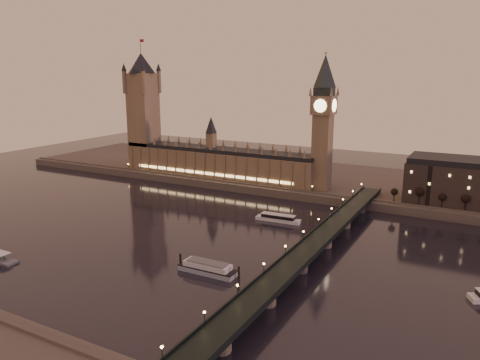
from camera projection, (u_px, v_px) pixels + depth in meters
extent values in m
plane|color=black|center=(172.00, 230.00, 288.44)|extent=(700.00, 700.00, 0.00)
cube|color=#423D35|center=(311.00, 178.00, 415.02)|extent=(560.00, 130.00, 6.00)
cube|color=brown|center=(217.00, 164.00, 406.71)|extent=(180.00, 26.00, 22.00)
cube|color=black|center=(217.00, 150.00, 403.84)|extent=(180.00, 22.00, 3.20)
cube|color=#FFCC7F|center=(209.00, 174.00, 396.52)|extent=(153.00, 0.25, 2.20)
cube|color=brown|center=(144.00, 121.00, 436.38)|extent=(22.00, 22.00, 88.00)
cone|color=black|center=(141.00, 63.00, 424.32)|extent=(31.68, 31.68, 18.00)
cylinder|color=black|center=(140.00, 46.00, 420.91)|extent=(0.44, 0.44, 12.00)
cube|color=maroon|center=(142.00, 41.00, 418.87)|extent=(4.00, 0.15, 2.50)
cube|color=brown|center=(322.00, 152.00, 358.93)|extent=(13.00, 13.00, 58.00)
cube|color=brown|center=(324.00, 105.00, 350.75)|extent=(16.00, 16.00, 14.00)
cylinder|color=#FFEAA5|center=(320.00, 106.00, 343.74)|extent=(9.60, 0.35, 9.60)
cylinder|color=#FFEAA5|center=(313.00, 105.00, 354.55)|extent=(0.35, 9.60, 9.60)
cube|color=black|center=(324.00, 92.00, 348.47)|extent=(13.00, 13.00, 6.00)
cone|color=black|center=(325.00, 71.00, 345.06)|extent=(17.68, 17.68, 24.00)
sphere|color=gold|center=(326.00, 53.00, 342.10)|extent=(2.00, 2.00, 2.00)
cube|color=black|center=(314.00, 244.00, 243.87)|extent=(13.00, 260.00, 2.00)
cube|color=black|center=(303.00, 239.00, 246.45)|extent=(0.60, 260.00, 1.00)
cube|color=black|center=(326.00, 243.00, 240.60)|extent=(0.60, 260.00, 1.00)
cylinder|color=black|center=(395.00, 197.00, 327.22)|extent=(0.70, 0.70, 8.11)
sphere|color=black|center=(395.00, 191.00, 326.25)|extent=(5.41, 5.41, 5.41)
cylinder|color=black|center=(417.00, 199.00, 320.48)|extent=(0.70, 0.70, 8.11)
sphere|color=black|center=(417.00, 193.00, 319.52)|extent=(5.41, 5.41, 5.41)
cylinder|color=black|center=(439.00, 202.00, 313.75)|extent=(0.70, 0.70, 8.11)
sphere|color=black|center=(440.00, 196.00, 312.79)|extent=(5.41, 5.41, 5.41)
cylinder|color=black|center=(463.00, 205.00, 307.02)|extent=(0.70, 0.70, 8.11)
sphere|color=black|center=(464.00, 199.00, 306.05)|extent=(5.41, 5.41, 5.41)
cube|color=silver|center=(278.00, 220.00, 305.87)|extent=(30.14, 8.33, 2.18)
cube|color=black|center=(278.00, 216.00, 305.37)|extent=(22.33, 6.68, 2.18)
cube|color=silver|center=(278.00, 215.00, 305.08)|extent=(22.94, 6.98, 0.40)
cube|color=#8694AA|center=(208.00, 271.00, 227.47)|extent=(29.77, 8.65, 2.41)
cube|color=black|center=(208.00, 268.00, 227.14)|extent=(29.77, 8.65, 0.46)
cube|color=silver|center=(208.00, 265.00, 226.81)|extent=(24.20, 7.66, 2.41)
cube|color=#595B5E|center=(207.00, 262.00, 226.46)|extent=(20.48, 6.70, 0.65)
cylinder|color=black|center=(180.00, 260.00, 235.50)|extent=(1.02, 1.02, 6.31)
cylinder|color=black|center=(239.00, 273.00, 220.26)|extent=(1.02, 1.02, 6.31)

